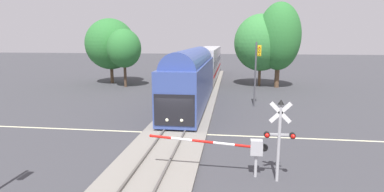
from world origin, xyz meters
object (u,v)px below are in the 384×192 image
(commuter_train, at_px, (202,67))
(oak_far_right, at_px, (279,37))
(elm_centre_background, at_px, (261,43))
(traffic_signal_far_side, at_px, (257,64))
(crossing_signal_mast, at_px, (280,132))
(crossing_gate_near, at_px, (243,147))
(oak_behind_train, at_px, (124,48))
(pine_left_background, at_px, (110,44))

(commuter_train, bearing_deg, oak_far_right, 12.91)
(commuter_train, xyz_separation_m, elm_centre_background, (7.56, 3.35, 3.07))
(commuter_train, height_order, elm_centre_background, elm_centre_background)
(commuter_train, xyz_separation_m, traffic_signal_far_side, (6.09, -9.99, 1.28))
(oak_far_right, relative_size, elm_centre_background, 1.14)
(traffic_signal_far_side, bearing_deg, crossing_signal_mast, -90.72)
(crossing_signal_mast, bearing_deg, crossing_gate_near, 166.95)
(traffic_signal_far_side, relative_size, elm_centre_background, 0.63)
(commuter_train, bearing_deg, oak_behind_train, 179.76)
(oak_behind_train, bearing_deg, crossing_signal_mast, -57.63)
(commuter_train, xyz_separation_m, oak_behind_train, (-10.36, 0.04, 2.34))
(crossing_signal_mast, bearing_deg, traffic_signal_far_side, 89.28)
(oak_far_right, distance_m, elm_centre_background, 2.57)
(crossing_gate_near, distance_m, crossing_signal_mast, 1.81)
(oak_behind_train, bearing_deg, pine_left_background, 134.48)
(crossing_gate_near, xyz_separation_m, elm_centre_background, (3.20, 28.59, 4.42))
(crossing_gate_near, bearing_deg, elm_centre_background, 83.61)
(commuter_train, bearing_deg, elm_centre_background, 23.91)
(commuter_train, distance_m, pine_left_background, 14.21)
(crossing_gate_near, relative_size, oak_behind_train, 0.73)
(crossing_gate_near, height_order, pine_left_background, pine_left_background)
(pine_left_background, height_order, oak_behind_train, pine_left_background)
(crossing_gate_near, distance_m, traffic_signal_far_side, 15.57)
(traffic_signal_far_side, relative_size, oak_behind_train, 0.79)
(traffic_signal_far_side, height_order, oak_far_right, oak_far_right)
(traffic_signal_far_side, bearing_deg, oak_far_right, 73.36)
(oak_behind_train, bearing_deg, crossing_gate_near, -59.80)
(crossing_gate_near, bearing_deg, crossing_signal_mast, -13.05)
(crossing_signal_mast, height_order, oak_behind_train, oak_behind_train)
(pine_left_background, bearing_deg, crossing_signal_mast, -56.07)
(commuter_train, height_order, crossing_signal_mast, commuter_train)
(crossing_gate_near, bearing_deg, commuter_train, 99.79)
(crossing_signal_mast, xyz_separation_m, oak_far_right, (3.85, 27.83, 4.31))
(oak_far_right, relative_size, pine_left_background, 1.20)
(crossing_gate_near, bearing_deg, oak_behind_train, 120.20)
(oak_behind_train, bearing_deg, traffic_signal_far_side, -31.38)
(commuter_train, bearing_deg, pine_left_background, 166.40)
(commuter_train, distance_m, crossing_gate_near, 25.65)
(oak_far_right, xyz_separation_m, elm_centre_background, (-2.18, 1.12, -0.78))
(traffic_signal_far_side, bearing_deg, elm_centre_background, 83.70)
(commuter_train, distance_m, oak_far_right, 10.71)
(crossing_gate_near, bearing_deg, pine_left_background, 122.11)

